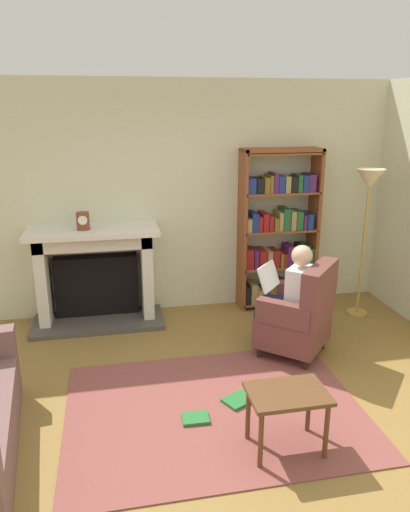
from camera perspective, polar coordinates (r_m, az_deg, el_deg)
ground at (r=3.93m, az=2.11°, el=-20.19°), size 14.00×14.00×0.00m
back_wall at (r=5.73m, az=-3.64°, el=6.73°), size 5.60×0.10×2.70m
area_rug at (r=4.16m, az=1.12°, el=-17.68°), size 2.40×1.80×0.01m
fireplace at (r=5.63m, az=-12.78°, el=-1.86°), size 1.47×0.64×1.12m
mantel_clock at (r=5.37m, az=-14.22°, el=4.03°), size 0.14×0.14×0.19m
bookshelf at (r=5.90m, az=8.67°, el=2.65°), size 0.95×0.32×1.94m
armchair_reading at (r=4.87m, az=11.16°, el=-6.92°), size 0.89×0.89×0.97m
seated_reader at (r=4.83m, az=9.98°, el=-4.53°), size 0.59×0.58×1.14m
side_table at (r=3.60m, az=9.69°, el=-16.55°), size 0.56×0.39×0.48m
scattered_books at (r=4.15m, az=1.96°, el=-17.44°), size 0.66×0.40×0.03m
floor_lamp at (r=5.73m, az=18.77°, el=7.12°), size 0.32×0.32×1.74m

